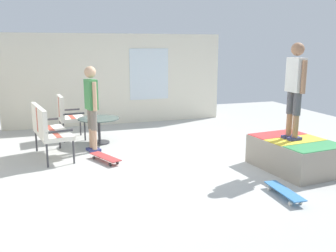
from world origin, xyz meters
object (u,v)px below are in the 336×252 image
patio_bench (47,127)px  skateboard_spare (284,191)px  patio_chair_near_house (67,113)px  patio_table (99,125)px  person_watching (91,102)px  person_skater (295,84)px  skate_ramp (296,154)px  skateboard_by_bench (105,157)px

patio_bench → skateboard_spare: size_ratio=1.64×
patio_chair_near_house → patio_table: (-0.59, -0.65, -0.21)m
patio_bench → skateboard_spare: patio_bench is taller
person_watching → person_skater: person_skater is taller
skate_ramp → person_watching: size_ratio=1.09×
patio_table → person_skater: 4.21m
skate_ramp → person_skater: 1.23m
patio_chair_near_house → person_watching: bearing=-159.0°
patio_bench → patio_chair_near_house: 1.47m
person_skater → skateboard_spare: person_skater is taller
patio_chair_near_house → skateboard_spare: bearing=-148.2°
person_watching → skateboard_spare: person_watching is taller
skate_ramp → patio_table: bearing=46.8°
skateboard_by_bench → person_watching: bearing=8.4°
patio_chair_near_house → skateboard_spare: size_ratio=1.26×
patio_table → person_watching: person_watching is taller
skate_ramp → patio_bench: (2.04, 4.14, 0.35)m
patio_bench → patio_table: bearing=-53.5°
patio_table → skateboard_spare: bearing=-151.3°
patio_bench → patio_table: (0.81, -1.09, -0.21)m
skate_ramp → patio_table: size_ratio=2.10×
person_watching → skateboard_spare: 4.12m
patio_bench → patio_table: 1.38m
patio_chair_near_house → person_skater: (-3.38, -3.61, 0.88)m
skateboard_by_bench → skateboard_spare: 3.30m
skateboard_by_bench → patio_chair_near_house: bearing=16.0°
person_watching → patio_table: bearing=-19.7°
skateboard_by_bench → skateboard_spare: size_ratio=1.00×
patio_table → skate_ramp: bearing=-133.2°
patio_chair_near_house → skateboard_spare: patio_chair_near_house is taller
person_skater → skateboard_by_bench: person_skater is taller
patio_chair_near_house → person_watching: 1.31m
patio_chair_near_house → skateboard_by_bench: bearing=-164.0°
person_skater → person_watching: bearing=55.0°
person_watching → skateboard_by_bench: person_watching is taller
skate_ramp → person_watching: (2.28, 3.25, 0.75)m
person_skater → skate_ramp: bearing=-129.5°
skate_ramp → skateboard_by_bench: 3.46m
patio_chair_near_house → person_watching: size_ratio=0.59×
patio_table → patio_chair_near_house: bearing=47.8°
skate_ramp → patio_chair_near_house: patio_chair_near_house is taller
patio_bench → skateboard_spare: 4.45m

